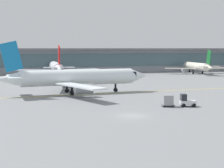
% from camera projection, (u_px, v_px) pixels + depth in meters
% --- Properties ---
extents(ground_plane, '(400.00, 400.00, 0.00)m').
position_uv_depth(ground_plane, '(132.00, 116.00, 51.54)').
color(ground_plane, gray).
extents(taxiway_centreline_stripe, '(109.55, 10.61, 0.01)m').
position_uv_depth(taxiway_centreline_stripe, '(80.00, 95.00, 74.84)').
color(taxiway_centreline_stripe, yellow).
rests_on(taxiway_centreline_stripe, ground_plane).
extents(terminal_concourse, '(217.15, 11.00, 9.60)m').
position_uv_depth(terminal_concourse, '(59.00, 60.00, 141.21)').
color(terminal_concourse, '#8C939E').
rests_on(terminal_concourse, ground_plane).
extents(gate_airplane_1, '(29.90, 32.11, 10.65)m').
position_uv_depth(gate_airplane_1, '(56.00, 67.00, 121.59)').
color(gate_airplane_1, silver).
rests_on(gate_airplane_1, ground_plane).
extents(gate_airplane_2, '(25.42, 27.48, 9.10)m').
position_uv_depth(gate_airplane_2, '(197.00, 66.00, 136.43)').
color(gate_airplane_2, silver).
rests_on(gate_airplane_2, ground_plane).
extents(taxiing_regional_jet, '(33.73, 31.23, 11.17)m').
position_uv_depth(taxiing_regional_jet, '(76.00, 78.00, 76.28)').
color(taxiing_regional_jet, white).
rests_on(taxiing_regional_jet, ground_plane).
extents(baggage_tug, '(2.84, 2.08, 2.10)m').
position_uv_depth(baggage_tug, '(187.00, 101.00, 59.58)').
color(baggage_tug, silver).
rests_on(baggage_tug, ground_plane).
extents(cargo_dolly_lead, '(2.39, 2.01, 1.94)m').
position_uv_depth(cargo_dolly_lead, '(168.00, 100.00, 59.44)').
color(cargo_dolly_lead, '#595B60').
rests_on(cargo_dolly_lead, ground_plane).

